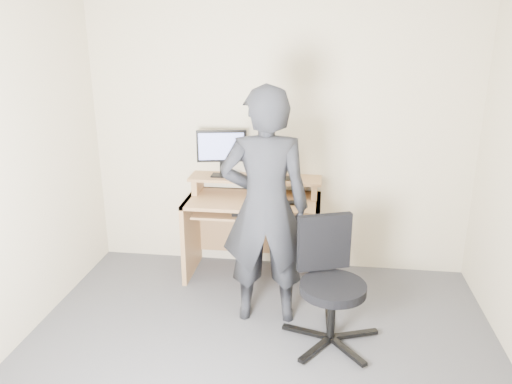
% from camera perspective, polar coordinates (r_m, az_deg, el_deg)
% --- Properties ---
extents(ground, '(3.50, 3.50, 0.00)m').
position_cam_1_polar(ground, '(3.51, -0.36, -20.54)').
color(ground, '#58595E').
rests_on(ground, ground).
extents(back_wall, '(3.50, 0.02, 2.50)m').
position_cam_1_polar(back_wall, '(4.58, 2.65, 6.23)').
color(back_wall, beige).
rests_on(back_wall, ground).
extents(desk, '(1.20, 0.60, 0.91)m').
position_cam_1_polar(desk, '(4.59, -0.21, -2.88)').
color(desk, tan).
rests_on(desk, ground).
extents(monitor, '(0.45, 0.13, 0.43)m').
position_cam_1_polar(monitor, '(4.51, -3.94, 4.93)').
color(monitor, black).
rests_on(monitor, desk).
extents(external_drive, '(0.08, 0.14, 0.20)m').
position_cam_1_polar(external_drive, '(4.52, 0.01, 2.96)').
color(external_drive, black).
rests_on(external_drive, desk).
extents(travel_mug, '(0.09, 0.09, 0.18)m').
position_cam_1_polar(travel_mug, '(4.50, 2.13, 2.79)').
color(travel_mug, '#BBBCC0').
rests_on(travel_mug, desk).
extents(smartphone, '(0.10, 0.14, 0.01)m').
position_cam_1_polar(smartphone, '(4.49, 3.67, 1.58)').
color(smartphone, black).
rests_on(smartphone, desk).
extents(charger, '(0.06, 0.05, 0.03)m').
position_cam_1_polar(charger, '(4.53, -3.81, 1.88)').
color(charger, black).
rests_on(charger, desk).
extents(headphones, '(0.18, 0.18, 0.06)m').
position_cam_1_polar(headphones, '(4.63, -2.82, 2.12)').
color(headphones, silver).
rests_on(headphones, desk).
extents(keyboard, '(0.48, 0.23, 0.03)m').
position_cam_1_polar(keyboard, '(4.38, 0.28, -2.26)').
color(keyboard, black).
rests_on(keyboard, desk).
extents(mouse, '(0.11, 0.08, 0.04)m').
position_cam_1_polar(mouse, '(4.31, 4.14, -1.20)').
color(mouse, black).
rests_on(mouse, desk).
extents(office_chair, '(0.72, 0.69, 0.90)m').
position_cam_1_polar(office_chair, '(3.68, 8.41, -9.64)').
color(office_chair, black).
rests_on(office_chair, ground).
extents(person, '(0.71, 0.50, 1.84)m').
position_cam_1_polar(person, '(3.73, 1.04, -1.83)').
color(person, black).
rests_on(person, ground).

